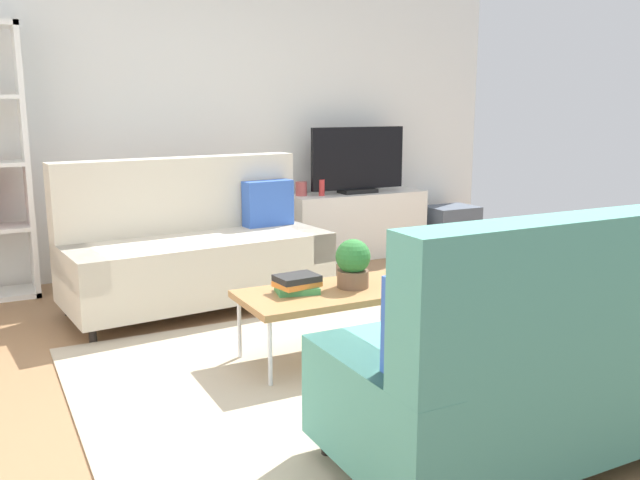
{
  "coord_description": "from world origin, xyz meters",
  "views": [
    {
      "loc": [
        -1.83,
        -3.25,
        1.5
      ],
      "look_at": [
        0.1,
        0.49,
        0.65
      ],
      "focal_mm": 37.96,
      "sensor_mm": 36.0,
      "label": 1
    }
  ],
  "objects_px": {
    "couch_green": "(550,357)",
    "tv": "(358,161)",
    "table_book_0": "(297,289)",
    "tv_console": "(356,225)",
    "vase_0": "(301,189)",
    "storage_trunk": "(451,227)",
    "bottle_0": "(322,188)",
    "potted_plant": "(353,263)",
    "couch_beige": "(196,248)",
    "coffee_table": "(332,295)"
  },
  "relations": [
    {
      "from": "table_book_0",
      "to": "tv",
      "type": "bearing_deg",
      "value": 52.47
    },
    {
      "from": "potted_plant",
      "to": "tv",
      "type": "bearing_deg",
      "value": 58.97
    },
    {
      "from": "storage_trunk",
      "to": "potted_plant",
      "type": "height_order",
      "value": "potted_plant"
    },
    {
      "from": "potted_plant",
      "to": "coffee_table",
      "type": "bearing_deg",
      "value": -179.15
    },
    {
      "from": "table_book_0",
      "to": "couch_green",
      "type": "bearing_deg",
      "value": -71.5
    },
    {
      "from": "tv",
      "to": "storage_trunk",
      "type": "relative_size",
      "value": 1.92
    },
    {
      "from": "table_book_0",
      "to": "bottle_0",
      "type": "relative_size",
      "value": 1.55
    },
    {
      "from": "couch_green",
      "to": "table_book_0",
      "type": "bearing_deg",
      "value": 108.41
    },
    {
      "from": "tv_console",
      "to": "storage_trunk",
      "type": "xyz_separation_m",
      "value": [
        1.1,
        -0.1,
        -0.1
      ]
    },
    {
      "from": "couch_beige",
      "to": "tv_console",
      "type": "height_order",
      "value": "couch_beige"
    },
    {
      "from": "coffee_table",
      "to": "couch_green",
      "type": "bearing_deg",
      "value": -78.59
    },
    {
      "from": "potted_plant",
      "to": "table_book_0",
      "type": "relative_size",
      "value": 1.22
    },
    {
      "from": "table_book_0",
      "to": "vase_0",
      "type": "distance_m",
      "value": 2.61
    },
    {
      "from": "couch_green",
      "to": "bottle_0",
      "type": "bearing_deg",
      "value": 77.28
    },
    {
      "from": "storage_trunk",
      "to": "bottle_0",
      "type": "bearing_deg",
      "value": 177.72
    },
    {
      "from": "tv",
      "to": "storage_trunk",
      "type": "xyz_separation_m",
      "value": [
        1.1,
        -0.08,
        -0.73
      ]
    },
    {
      "from": "tv",
      "to": "storage_trunk",
      "type": "bearing_deg",
      "value": -4.16
    },
    {
      "from": "couch_beige",
      "to": "table_book_0",
      "type": "height_order",
      "value": "couch_beige"
    },
    {
      "from": "coffee_table",
      "to": "bottle_0",
      "type": "height_order",
      "value": "bottle_0"
    },
    {
      "from": "storage_trunk",
      "to": "vase_0",
      "type": "bearing_deg",
      "value": 174.9
    },
    {
      "from": "tv",
      "to": "tv_console",
      "type": "bearing_deg",
      "value": 90.0
    },
    {
      "from": "couch_beige",
      "to": "couch_green",
      "type": "distance_m",
      "value": 2.92
    },
    {
      "from": "couch_green",
      "to": "tv",
      "type": "distance_m",
      "value": 3.96
    },
    {
      "from": "couch_green",
      "to": "storage_trunk",
      "type": "height_order",
      "value": "couch_green"
    },
    {
      "from": "tv_console",
      "to": "vase_0",
      "type": "xyz_separation_m",
      "value": [
        -0.58,
        0.05,
        0.39
      ]
    },
    {
      "from": "table_book_0",
      "to": "bottle_0",
      "type": "distance_m",
      "value": 2.61
    },
    {
      "from": "table_book_0",
      "to": "vase_0",
      "type": "bearing_deg",
      "value": 63.64
    },
    {
      "from": "couch_green",
      "to": "potted_plant",
      "type": "xyz_separation_m",
      "value": [
        -0.15,
        1.42,
        0.13
      ]
    },
    {
      "from": "bottle_0",
      "to": "table_book_0",
      "type": "bearing_deg",
      "value": -120.63
    },
    {
      "from": "couch_beige",
      "to": "tv",
      "type": "relative_size",
      "value": 1.97
    },
    {
      "from": "tv",
      "to": "potted_plant",
      "type": "height_order",
      "value": "tv"
    },
    {
      "from": "storage_trunk",
      "to": "tv_console",
      "type": "bearing_deg",
      "value": 174.81
    },
    {
      "from": "tv_console",
      "to": "storage_trunk",
      "type": "height_order",
      "value": "tv_console"
    },
    {
      "from": "coffee_table",
      "to": "tv",
      "type": "height_order",
      "value": "tv"
    },
    {
      "from": "storage_trunk",
      "to": "table_book_0",
      "type": "height_order",
      "value": "table_book_0"
    },
    {
      "from": "potted_plant",
      "to": "bottle_0",
      "type": "height_order",
      "value": "bottle_0"
    },
    {
      "from": "vase_0",
      "to": "coffee_table",
      "type": "bearing_deg",
      "value": -111.73
    },
    {
      "from": "tv_console",
      "to": "tv",
      "type": "bearing_deg",
      "value": -90.0
    },
    {
      "from": "tv_console",
      "to": "bottle_0",
      "type": "height_order",
      "value": "bottle_0"
    },
    {
      "from": "couch_green",
      "to": "potted_plant",
      "type": "relative_size",
      "value": 6.49
    },
    {
      "from": "bottle_0",
      "to": "tv",
      "type": "bearing_deg",
      "value": 2.8
    },
    {
      "from": "tv_console",
      "to": "storage_trunk",
      "type": "relative_size",
      "value": 2.69
    },
    {
      "from": "couch_beige",
      "to": "vase_0",
      "type": "xyz_separation_m",
      "value": [
        1.34,
        0.95,
        0.27
      ]
    },
    {
      "from": "tv",
      "to": "storage_trunk",
      "type": "distance_m",
      "value": 1.32
    },
    {
      "from": "coffee_table",
      "to": "bottle_0",
      "type": "bearing_deg",
      "value": 63.94
    },
    {
      "from": "tv",
      "to": "table_book_0",
      "type": "distance_m",
      "value": 2.89
    },
    {
      "from": "tv_console",
      "to": "potted_plant",
      "type": "height_order",
      "value": "potted_plant"
    },
    {
      "from": "coffee_table",
      "to": "potted_plant",
      "type": "relative_size",
      "value": 3.76
    },
    {
      "from": "tv_console",
      "to": "table_book_0",
      "type": "height_order",
      "value": "tv_console"
    },
    {
      "from": "couch_beige",
      "to": "potted_plant",
      "type": "height_order",
      "value": "couch_beige"
    }
  ]
}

